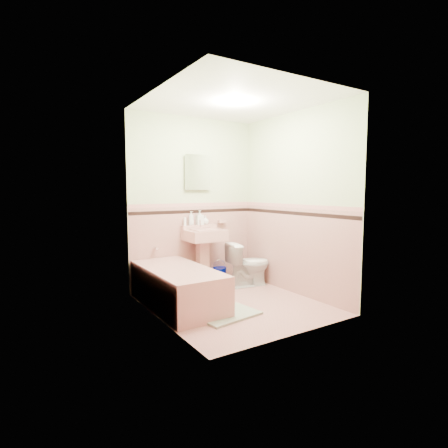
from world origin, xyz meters
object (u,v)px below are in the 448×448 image
soap_bottle_mid (200,217)px  bucket (219,275)px  soap_bottle_right (205,220)px  soap_bottle_left (191,218)px  bathtub (178,288)px  sink (205,259)px  shoe (220,309)px  toilet (249,264)px  medicine_cabinet (197,172)px

soap_bottle_mid → bucket: soap_bottle_mid is taller
soap_bottle_right → soap_bottle_left: bearing=180.0°
bathtub → soap_bottle_right: bearing=41.8°
sink → bucket: 0.48m
sink → soap_bottle_mid: (0.02, 0.18, 0.60)m
bathtub → soap_bottle_mid: (0.70, 0.71, 0.81)m
soap_bottle_right → shoe: (-0.51, -1.25, -0.93)m
soap_bottle_left → shoe: 1.60m
soap_bottle_mid → bucket: (0.31, -0.04, -0.91)m
soap_bottle_mid → toilet: 1.02m
medicine_cabinet → soap_bottle_mid: size_ratio=2.22×
bucket → shoe: (-0.73, -1.22, -0.06)m
bathtub → shoe: bearing=-62.5°
bathtub → toilet: 1.34m
bucket → shoe: size_ratio=1.47×
sink → soap_bottle_right: (0.11, 0.18, 0.56)m
medicine_cabinet → soap_bottle_mid: (0.02, -0.03, -0.67)m
soap_bottle_left → toilet: bearing=-29.2°
sink → bucket: (0.33, 0.14, -0.31)m
bathtub → toilet: (1.30, 0.29, 0.10)m
sink → soap_bottle_left: size_ratio=4.21×
bathtub → bucket: size_ratio=6.24×
toilet → soap_bottle_left: bearing=69.1°
toilet → bathtub: bearing=110.9°
soap_bottle_left → bucket: bearing=-4.4°
sink → soap_bottle_right: 0.59m
medicine_cabinet → bucket: medicine_cabinet is taller
sink → toilet: size_ratio=1.31×
bathtub → sink: 0.89m
sink → soap_bottle_right: soap_bottle_right is taller
shoe → soap_bottle_mid: bearing=74.4°
toilet → shoe: bearing=137.5°
bathtub → medicine_cabinet: bearing=47.4°
toilet → bucket: toilet is taller
sink → soap_bottle_left: bearing=124.7°
sink → bathtub: bearing=-142.1°
bathtub → shoe: bathtub is taller
soap_bottle_mid → toilet: bearing=-34.5°
soap_bottle_left → bucket: (0.46, -0.04, -0.90)m
medicine_cabinet → bucket: bearing=-11.1°
medicine_cabinet → shoe: 2.12m
bathtub → soap_bottle_left: soap_bottle_left is taller
soap_bottle_mid → toilet: size_ratio=0.33×
medicine_cabinet → toilet: size_ratio=0.73×
shoe → sink: bearing=72.4°
medicine_cabinet → shoe: bearing=-107.2°
soap_bottle_right → bucket: size_ratio=0.54×
soap_bottle_left → sink: bearing=-55.3°
shoe → toilet: bearing=41.9°
toilet → shoe: (-1.02, -0.83, -0.27)m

